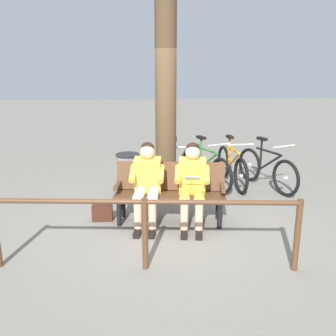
{
  "coord_description": "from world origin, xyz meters",
  "views": [
    {
      "loc": [
        0.45,
        5.14,
        2.27
      ],
      "look_at": [
        0.0,
        -0.33,
        0.75
      ],
      "focal_mm": 40.35,
      "sensor_mm": 36.0,
      "label": 1
    }
  ],
  "objects_px": {
    "bicycle_red": "(174,170)",
    "litter_bin": "(128,176)",
    "bench": "(170,188)",
    "bicycle_black": "(266,169)",
    "bicycle_orange": "(206,168)",
    "bicycle_green": "(232,167)",
    "person_companion": "(147,181)",
    "handbag": "(102,213)",
    "person_reading": "(192,181)",
    "tree_trunk": "(166,101)"
  },
  "relations": [
    {
      "from": "bench",
      "to": "tree_trunk",
      "type": "height_order",
      "value": "tree_trunk"
    },
    {
      "from": "handbag",
      "to": "litter_bin",
      "type": "relative_size",
      "value": 0.38
    },
    {
      "from": "bench",
      "to": "bicycle_black",
      "type": "xyz_separation_m",
      "value": [
        -1.93,
        -1.38,
        -0.15
      ]
    },
    {
      "from": "tree_trunk",
      "to": "person_companion",
      "type": "bearing_deg",
      "value": 71.69
    },
    {
      "from": "bench",
      "to": "litter_bin",
      "type": "xyz_separation_m",
      "value": [
        0.63,
        -1.0,
        -0.11
      ]
    },
    {
      "from": "handbag",
      "to": "bicycle_green",
      "type": "height_order",
      "value": "bicycle_green"
    },
    {
      "from": "handbag",
      "to": "person_reading",
      "type": "bearing_deg",
      "value": 168.27
    },
    {
      "from": "handbag",
      "to": "bicycle_red",
      "type": "distance_m",
      "value": 1.89
    },
    {
      "from": "bench",
      "to": "bicycle_black",
      "type": "height_order",
      "value": "bicycle_black"
    },
    {
      "from": "bicycle_red",
      "to": "litter_bin",
      "type": "bearing_deg",
      "value": -53.4
    },
    {
      "from": "person_companion",
      "to": "bicycle_green",
      "type": "relative_size",
      "value": 0.72
    },
    {
      "from": "tree_trunk",
      "to": "bicycle_red",
      "type": "relative_size",
      "value": 2.02
    },
    {
      "from": "handbag",
      "to": "bench",
      "type": "bearing_deg",
      "value": 176.45
    },
    {
      "from": "litter_bin",
      "to": "bicycle_red",
      "type": "relative_size",
      "value": 0.47
    },
    {
      "from": "bicycle_black",
      "to": "bicycle_orange",
      "type": "xyz_separation_m",
      "value": [
        1.11,
        -0.22,
        0.0
      ]
    },
    {
      "from": "tree_trunk",
      "to": "handbag",
      "type": "bearing_deg",
      "value": 40.44
    },
    {
      "from": "bench",
      "to": "litter_bin",
      "type": "height_order",
      "value": "bench"
    },
    {
      "from": "tree_trunk",
      "to": "bicycle_green",
      "type": "xyz_separation_m",
      "value": [
        -1.31,
        -0.67,
        -1.33
      ]
    },
    {
      "from": "litter_bin",
      "to": "bicycle_red",
      "type": "height_order",
      "value": "bicycle_red"
    },
    {
      "from": "bicycle_green",
      "to": "litter_bin",
      "type": "bearing_deg",
      "value": -78.29
    },
    {
      "from": "litter_bin",
      "to": "handbag",
      "type": "bearing_deg",
      "value": 68.31
    },
    {
      "from": "tree_trunk",
      "to": "bicycle_black",
      "type": "bearing_deg",
      "value": -166.94
    },
    {
      "from": "handbag",
      "to": "litter_bin",
      "type": "distance_m",
      "value": 1.05
    },
    {
      "from": "bench",
      "to": "bicycle_red",
      "type": "bearing_deg",
      "value": -89.67
    },
    {
      "from": "handbag",
      "to": "bicycle_orange",
      "type": "relative_size",
      "value": 0.19
    },
    {
      "from": "person_companion",
      "to": "bicycle_red",
      "type": "relative_size",
      "value": 0.72
    },
    {
      "from": "bench",
      "to": "person_reading",
      "type": "relative_size",
      "value": 1.38
    },
    {
      "from": "bicycle_red",
      "to": "bicycle_green",
      "type": "bearing_deg",
      "value": 101.87
    },
    {
      "from": "bicycle_orange",
      "to": "bicycle_green",
      "type": "bearing_deg",
      "value": 67.01
    },
    {
      "from": "person_reading",
      "to": "handbag",
      "type": "relative_size",
      "value": 4.0
    },
    {
      "from": "bicycle_green",
      "to": "bicycle_orange",
      "type": "xyz_separation_m",
      "value": [
        0.5,
        0.0,
        0.0
      ]
    },
    {
      "from": "person_companion",
      "to": "litter_bin",
      "type": "height_order",
      "value": "person_companion"
    },
    {
      "from": "bicycle_black",
      "to": "bicycle_orange",
      "type": "height_order",
      "value": "same"
    },
    {
      "from": "bicycle_orange",
      "to": "litter_bin",
      "type": "bearing_deg",
      "value": -91.1
    },
    {
      "from": "litter_bin",
      "to": "person_reading",
      "type": "bearing_deg",
      "value": 127.56
    },
    {
      "from": "person_companion",
      "to": "bicycle_orange",
      "type": "bearing_deg",
      "value": -115.9
    },
    {
      "from": "bench",
      "to": "bicycle_green",
      "type": "height_order",
      "value": "bicycle_green"
    },
    {
      "from": "bench",
      "to": "person_companion",
      "type": "relative_size",
      "value": 1.38
    },
    {
      "from": "tree_trunk",
      "to": "bicycle_black",
      "type": "height_order",
      "value": "tree_trunk"
    },
    {
      "from": "person_reading",
      "to": "handbag",
      "type": "height_order",
      "value": "person_reading"
    },
    {
      "from": "person_companion",
      "to": "litter_bin",
      "type": "xyz_separation_m",
      "value": [
        0.3,
        -1.12,
        -0.27
      ]
    },
    {
      "from": "litter_bin",
      "to": "bicycle_black",
      "type": "height_order",
      "value": "bicycle_black"
    },
    {
      "from": "person_companion",
      "to": "tree_trunk",
      "type": "height_order",
      "value": "tree_trunk"
    },
    {
      "from": "litter_bin",
      "to": "bicycle_red",
      "type": "xyz_separation_m",
      "value": [
        -0.84,
        -0.49,
        -0.04
      ]
    },
    {
      "from": "person_companion",
      "to": "bicycle_black",
      "type": "xyz_separation_m",
      "value": [
        -2.27,
        -1.49,
        -0.3
      ]
    },
    {
      "from": "tree_trunk",
      "to": "bench",
      "type": "bearing_deg",
      "value": 89.42
    },
    {
      "from": "tree_trunk",
      "to": "bicycle_red",
      "type": "height_order",
      "value": "tree_trunk"
    },
    {
      "from": "bench",
      "to": "bicycle_red",
      "type": "distance_m",
      "value": 1.51
    },
    {
      "from": "person_companion",
      "to": "bicycle_black",
      "type": "height_order",
      "value": "person_companion"
    },
    {
      "from": "litter_bin",
      "to": "bicycle_red",
      "type": "distance_m",
      "value": 0.97
    }
  ]
}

